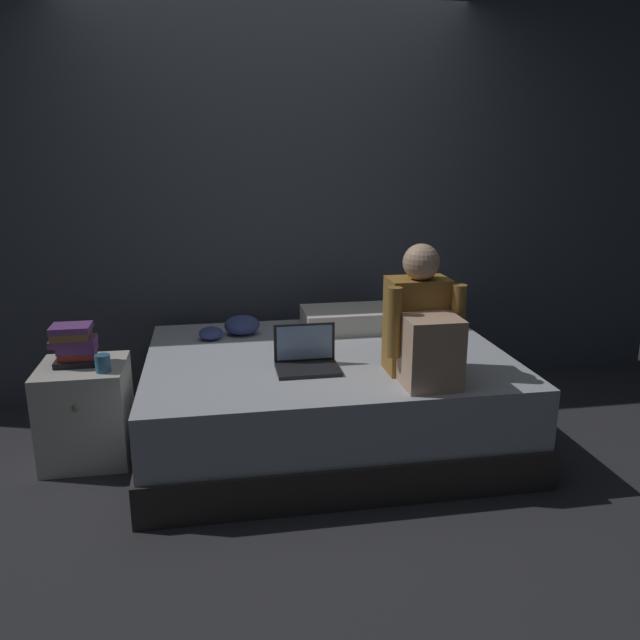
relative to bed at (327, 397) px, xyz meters
name	(u,v)px	position (x,y,z in m)	size (l,w,h in m)	color
ground_plane	(300,467)	(-0.20, -0.30, -0.26)	(8.00, 8.00, 0.00)	#2D2D33
wall_back	(272,190)	(-0.20, 0.90, 1.09)	(5.60, 0.10, 2.70)	#424751
bed	(327,397)	(0.00, 0.00, 0.00)	(2.00, 1.50, 0.52)	#332D2B
nightstand	(86,412)	(-1.30, 0.01, 0.01)	(0.44, 0.46, 0.52)	beige
person_sitting	(422,328)	(0.39, -0.43, 0.51)	(0.39, 0.44, 0.66)	olive
laptop	(306,358)	(-0.15, -0.22, 0.32)	(0.32, 0.23, 0.22)	black
pillow	(348,319)	(0.22, 0.45, 0.33)	(0.56, 0.36, 0.13)	silver
book_stack	(74,344)	(-1.33, 0.03, 0.38)	(0.22, 0.16, 0.21)	black
mug	(103,363)	(-1.17, -0.11, 0.31)	(0.08, 0.08, 0.09)	teal
clothes_pile	(235,327)	(-0.48, 0.43, 0.32)	(0.37, 0.23, 0.12)	#3D4C8E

